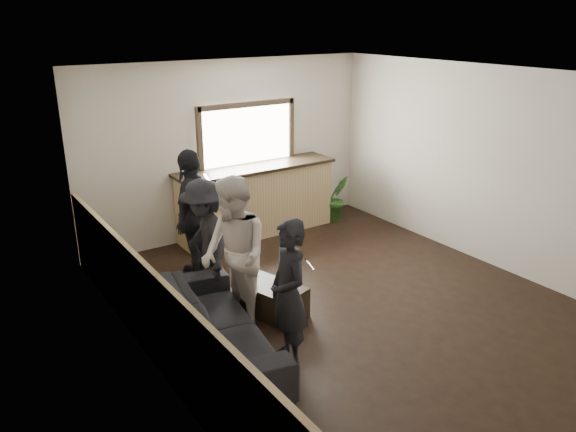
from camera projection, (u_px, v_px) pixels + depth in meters
ground at (345, 302)px, 7.10m from camera, size 5.00×6.00×0.01m
room_shell at (298, 202)px, 6.22m from camera, size 5.01×6.01×2.80m
bar_counter at (256, 196)px, 9.15m from camera, size 2.70×0.68×2.13m
sofa at (216, 326)px, 5.91m from camera, size 1.26×2.38×0.66m
coffee_table at (271, 299)px, 6.77m from camera, size 0.70×0.94×0.37m
cup_a at (252, 279)px, 6.75m from camera, size 0.16×0.16×0.10m
cup_b at (288, 280)px, 6.74m from camera, size 0.12×0.12×0.09m
potted_plant at (336, 198)px, 9.81m from camera, size 0.48×0.41×0.81m
person_a at (288, 294)px, 5.62m from camera, size 0.50×0.63×1.57m
person_b at (234, 255)px, 6.27m from camera, size 0.73×0.91×1.78m
person_c at (205, 242)px, 6.88m from camera, size 0.72×1.09×1.59m
person_d at (193, 215)px, 7.48m from camera, size 1.04×1.08×1.81m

